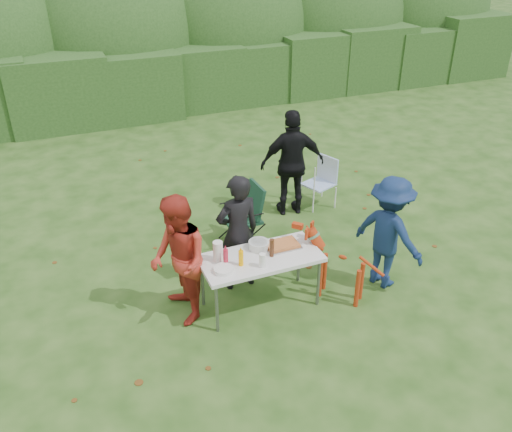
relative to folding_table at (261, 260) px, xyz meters
name	(u,v)px	position (x,y,z in m)	size (l,w,h in m)	color
ground	(259,303)	(-0.01, 0.04, -0.69)	(80.00, 80.00, 0.00)	#1E4211
hedge_row	(131,82)	(-0.01, 8.04, 0.16)	(22.00, 1.40, 1.70)	#23471C
shrub_backdrop	(116,38)	(-0.01, 9.64, 0.91)	(20.00, 2.60, 3.20)	#3D6628
folding_table	(261,260)	(0.00, 0.00, 0.00)	(1.50, 0.70, 0.74)	silver
person_cook	(238,233)	(-0.10, 0.51, 0.13)	(0.60, 0.39, 1.64)	black
person_red_jacket	(179,261)	(-0.99, 0.16, 0.14)	(0.81, 0.63, 1.66)	#A92B1F
person_black_puffy	(292,163)	(1.44, 2.09, 0.21)	(1.05, 0.44, 1.78)	black
child	(389,233)	(1.74, -0.19, 0.10)	(1.02, 0.58, 1.57)	#10244B
dog	(342,267)	(1.02, -0.26, -0.21)	(1.01, 0.40, 0.95)	#A33010
camping_chair	(241,216)	(0.31, 1.48, -0.21)	(0.60, 0.60, 0.96)	#153726
lawn_chair	(319,182)	(1.99, 2.16, -0.26)	(0.50, 0.50, 0.85)	#588EEA
food_tray	(282,246)	(0.34, 0.10, 0.06)	(0.45, 0.30, 0.02)	#B7B7BA
focaccia_bread	(282,244)	(0.34, 0.10, 0.09)	(0.40, 0.26, 0.04)	#C26D35
mustard_bottle	(241,258)	(-0.29, -0.08, 0.15)	(0.06, 0.06, 0.20)	#FFAA00
ketchup_bottle	(226,257)	(-0.46, -0.01, 0.16)	(0.06, 0.06, 0.22)	red
beer_bottle	(272,248)	(0.13, -0.04, 0.17)	(0.06, 0.06, 0.24)	#47230F
paper_towel_roll	(218,251)	(-0.51, 0.12, 0.18)	(0.12, 0.12, 0.26)	white
cup_stack	(262,260)	(-0.07, -0.21, 0.14)	(0.08, 0.08, 0.18)	white
pasta_bowl	(259,245)	(0.05, 0.18, 0.10)	(0.26, 0.26, 0.10)	silver
plate_stack	(224,270)	(-0.53, -0.12, 0.08)	(0.24, 0.24, 0.05)	white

